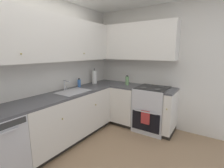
# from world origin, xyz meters

# --- Properties ---
(wall_back) EXTENTS (3.93, 0.05, 2.52)m
(wall_back) POSITION_xyz_m (0.00, 1.44, 1.26)
(wall_back) COLOR silver
(wall_back) RESTS_ON ground_plane
(wall_right) EXTENTS (0.05, 2.92, 2.52)m
(wall_right) POSITION_xyz_m (1.94, 0.00, 1.26)
(wall_right) COLOR silver
(wall_right) RESTS_ON ground_plane
(lower_cabinets_back) EXTENTS (1.79, 0.62, 0.85)m
(lower_cabinets_back) POSITION_xyz_m (0.42, 1.11, 0.43)
(lower_cabinets_back) COLOR silver
(lower_cabinets_back) RESTS_ON ground_plane
(countertop_back) EXTENTS (2.99, 0.60, 0.03)m
(countertop_back) POSITION_xyz_m (0.42, 1.11, 0.87)
(countertop_back) COLOR #4C4C51
(countertop_back) RESTS_ON lower_cabinets_back
(lower_cabinets_right) EXTENTS (0.62, 1.28, 0.85)m
(lower_cabinets_right) POSITION_xyz_m (1.62, 0.34, 0.43)
(lower_cabinets_right) COLOR silver
(lower_cabinets_right) RESTS_ON ground_plane
(countertop_right) EXTENTS (0.60, 1.28, 0.03)m
(countertop_right) POSITION_xyz_m (1.62, 0.34, 0.87)
(countertop_right) COLOR #4C4C51
(countertop_right) RESTS_ON lower_cabinets_right
(oven_range) EXTENTS (0.68, 0.62, 1.04)m
(oven_range) POSITION_xyz_m (1.63, -0.01, 0.45)
(oven_range) COLOR silver
(oven_range) RESTS_ON ground_plane
(upper_cabinets_back) EXTENTS (2.67, 0.34, 0.74)m
(upper_cabinets_back) POSITION_xyz_m (0.26, 1.25, 1.81)
(upper_cabinets_back) COLOR silver
(upper_cabinets_right) EXTENTS (0.32, 1.81, 0.74)m
(upper_cabinets_right) POSITION_xyz_m (1.76, 0.51, 1.81)
(upper_cabinets_right) COLOR silver
(sink) EXTENTS (0.57, 0.40, 0.10)m
(sink) POSITION_xyz_m (0.53, 1.08, 0.85)
(sink) COLOR #B7B7BC
(sink) RESTS_ON countertop_back
(faucet) EXTENTS (0.07, 0.16, 0.19)m
(faucet) POSITION_xyz_m (0.54, 1.29, 1.00)
(faucet) COLOR silver
(faucet) RESTS_ON countertop_back
(soap_bottle) EXTENTS (0.06, 0.06, 0.18)m
(soap_bottle) POSITION_xyz_m (0.90, 1.29, 0.97)
(soap_bottle) COLOR #3F72BF
(soap_bottle) RESTS_ON countertop_back
(paper_towel_roll) EXTENTS (0.11, 0.11, 0.35)m
(paper_towel_roll) POSITION_xyz_m (1.37, 1.27, 1.04)
(paper_towel_roll) COLOR white
(paper_towel_roll) RESTS_ON countertop_back
(oil_bottle) EXTENTS (0.08, 0.08, 0.21)m
(oil_bottle) POSITION_xyz_m (1.62, 0.56, 0.99)
(oil_bottle) COLOR #729E66
(oil_bottle) RESTS_ON countertop_right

